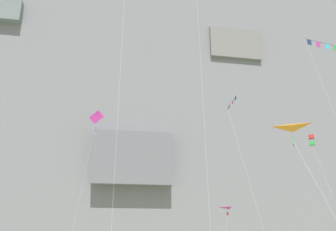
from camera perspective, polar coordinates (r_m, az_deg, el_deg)
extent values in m
cube|color=gray|center=(75.90, -5.93, 6.03)|extent=(180.00, 20.70, 70.85)
cube|color=slate|center=(59.96, -5.74, -7.02)|extent=(12.82, 4.72, 8.62)
cube|color=slate|center=(72.92, 10.46, 10.89)|extent=(10.21, 2.21, 6.37)
cube|color=#CC3399|center=(46.94, -11.30, -0.24)|extent=(1.89, 0.33, 1.86)
cylinder|color=black|center=(46.94, -11.30, -0.24)|extent=(0.13, 0.40, 1.51)
cube|color=navy|center=(46.73, -11.40, -1.05)|extent=(0.22, 0.07, 0.11)
cube|color=pink|center=(46.61, -11.32, -1.51)|extent=(0.20, 0.13, 0.11)
cube|color=blue|center=(46.50, -11.46, -1.96)|extent=(0.20, 0.13, 0.11)
cube|color=#CC3399|center=(46.39, -11.45, -2.42)|extent=(0.20, 0.14, 0.11)
cube|color=#38B2D1|center=(46.29, -11.48, -2.89)|extent=(0.22, 0.10, 0.11)
cylinder|color=silver|center=(43.57, -13.56, -11.13)|extent=(2.22, 2.84, 17.98)
cylinder|color=black|center=(38.63, 10.09, 2.15)|extent=(0.35, 3.66, 0.02)
cube|color=teal|center=(39.95, 9.55, 1.13)|extent=(0.06, 0.30, 0.33)
cube|color=red|center=(39.39, 9.77, 1.43)|extent=(0.05, 0.30, 0.33)
cube|color=white|center=(38.84, 9.99, 1.74)|extent=(0.07, 0.30, 0.33)
cube|color=#CC3399|center=(38.29, 10.22, 2.06)|extent=(0.08, 0.30, 0.33)
cube|color=#38B2D1|center=(37.74, 10.46, 2.39)|extent=(0.07, 0.30, 0.33)
cube|color=black|center=(37.19, 10.71, 2.73)|extent=(0.06, 0.30, 0.33)
cylinder|color=silver|center=(36.37, 12.86, -10.39)|extent=(1.90, 4.86, 17.18)
cylinder|color=black|center=(31.57, 24.49, 10.19)|extent=(5.15, 1.00, 0.02)
cube|color=navy|center=(30.05, 21.55, 10.77)|extent=(0.38, 0.10, 0.42)
cube|color=#CC3399|center=(30.61, 22.78, 10.38)|extent=(0.38, 0.12, 0.42)
cube|color=#38B2D1|center=(31.18, 23.97, 10.00)|extent=(0.38, 0.11, 0.42)
cube|color=green|center=(31.76, 25.11, 9.63)|extent=(0.38, 0.12, 0.42)
pyramid|color=#CC3399|center=(46.29, 9.78, -15.07)|extent=(1.51, 1.63, 0.30)
cube|color=red|center=(45.93, 9.46, -15.15)|extent=(0.36, 0.27, 0.44)
cylinder|color=silver|center=(35.20, 5.51, 3.58)|extent=(0.87, 5.41, 33.82)
pyramid|color=orange|center=(24.37, 19.31, -3.86)|extent=(2.10, 1.90, 0.25)
cube|color=green|center=(23.77, 19.30, -3.93)|extent=(0.30, 0.44, 0.53)
cylinder|color=silver|center=(21.94, 24.98, -14.36)|extent=(1.63, 3.81, 9.23)
cylinder|color=silver|center=(33.50, -7.77, 3.63)|extent=(0.50, 6.04, 32.49)
cube|color=red|center=(48.43, 21.81, -3.18)|extent=(0.90, 0.90, 0.46)
cube|color=green|center=(48.23, 21.93, -4.13)|extent=(0.90, 0.90, 0.46)
cylinder|color=black|center=(48.49, 22.17, -3.66)|extent=(0.02, 0.02, 1.23)
cylinder|color=black|center=(48.18, 21.58, -3.65)|extent=(0.02, 0.02, 1.23)
cylinder|color=silver|center=(45.27, 25.07, -12.47)|extent=(0.67, 4.83, 14.43)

